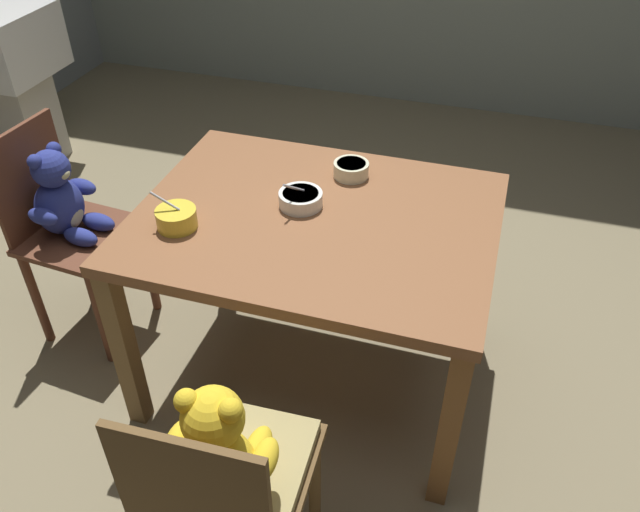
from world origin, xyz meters
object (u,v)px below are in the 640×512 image
(dining_table, at_px, (316,239))
(porridge_bowl_cream_far_center, at_px, (351,169))
(porridge_bowl_yellow_near_left, at_px, (176,218))
(teddy_chair_near_front, at_px, (225,469))
(porridge_bowl_white_center, at_px, (301,199))
(sink_basin, at_px, (9,67))
(teddy_chair_near_left, at_px, (65,212))

(dining_table, distance_m, porridge_bowl_cream_far_center, 0.30)
(dining_table, xyz_separation_m, porridge_bowl_yellow_near_left, (-0.40, -0.18, 0.13))
(teddy_chair_near_front, relative_size, porridge_bowl_cream_far_center, 6.99)
(porridge_bowl_cream_far_center, height_order, porridge_bowl_yellow_near_left, porridge_bowl_yellow_near_left)
(porridge_bowl_white_center, xyz_separation_m, sink_basin, (-1.99, 1.02, -0.17))
(teddy_chair_near_front, bearing_deg, porridge_bowl_yellow_near_left, 31.09)
(dining_table, height_order, porridge_bowl_yellow_near_left, porridge_bowl_yellow_near_left)
(teddy_chair_near_front, xyz_separation_m, porridge_bowl_white_center, (-0.10, 0.89, 0.19))
(teddy_chair_near_front, bearing_deg, teddy_chair_near_left, 48.48)
(teddy_chair_near_front, height_order, porridge_bowl_yellow_near_left, teddy_chair_near_front)
(dining_table, relative_size, porridge_bowl_white_center, 7.72)
(porridge_bowl_cream_far_center, height_order, porridge_bowl_white_center, porridge_bowl_white_center)
(teddy_chair_near_left, distance_m, teddy_chair_near_front, 1.31)
(teddy_chair_near_left, height_order, porridge_bowl_yellow_near_left, teddy_chair_near_left)
(teddy_chair_near_front, distance_m, porridge_bowl_cream_far_center, 1.13)
(teddy_chair_near_left, distance_m, porridge_bowl_cream_far_center, 1.08)
(sink_basin, bearing_deg, porridge_bowl_cream_far_center, -20.59)
(teddy_chair_near_front, bearing_deg, sink_basin, 45.43)
(teddy_chair_near_left, bearing_deg, porridge_bowl_cream_far_center, 20.29)
(teddy_chair_near_left, relative_size, sink_basin, 0.99)
(teddy_chair_near_left, xyz_separation_m, porridge_bowl_cream_far_center, (1.02, 0.29, 0.20))
(teddy_chair_near_left, height_order, teddy_chair_near_front, teddy_chair_near_left)
(dining_table, bearing_deg, sink_basin, 152.65)
(teddy_chair_near_left, distance_m, sink_basin, 1.52)
(porridge_bowl_white_center, bearing_deg, teddy_chair_near_left, -176.25)
(teddy_chair_near_left, relative_size, porridge_bowl_cream_far_center, 7.00)
(sink_basin, bearing_deg, dining_table, -27.35)
(porridge_bowl_cream_far_center, relative_size, porridge_bowl_yellow_near_left, 0.91)
(teddy_chair_near_front, xyz_separation_m, porridge_bowl_yellow_near_left, (-0.43, 0.66, 0.20))
(dining_table, height_order, sink_basin, sink_basin)
(porridge_bowl_cream_far_center, xyz_separation_m, porridge_bowl_yellow_near_left, (-0.44, -0.46, 0.01))
(teddy_chair_near_left, relative_size, porridge_bowl_yellow_near_left, 6.38)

